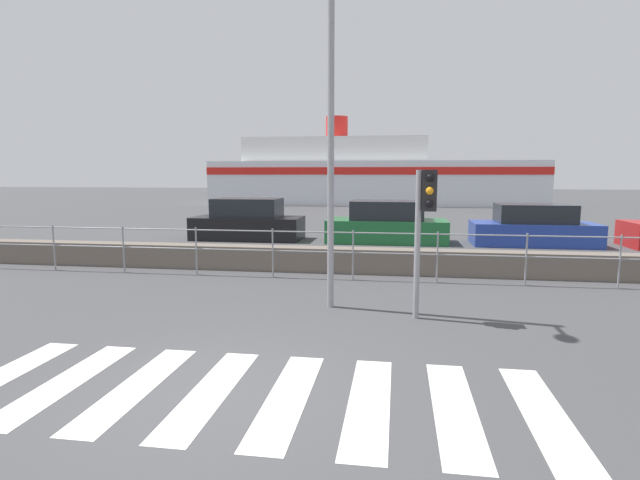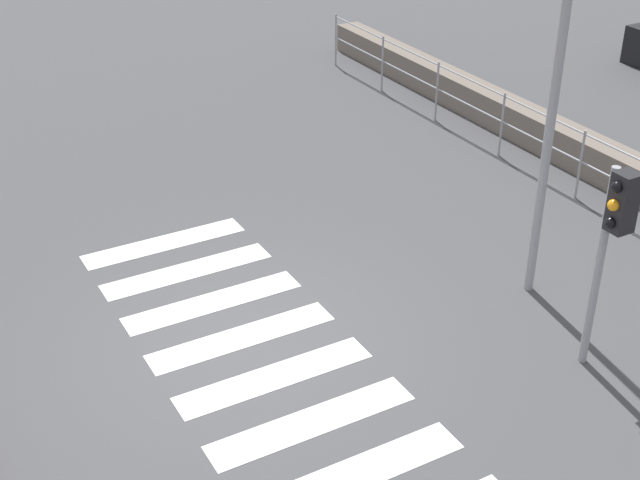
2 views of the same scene
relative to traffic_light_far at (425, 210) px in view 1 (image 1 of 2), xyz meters
The scene contains 10 objects.
ground_plane 4.51m from the traffic_light_far, 126.07° to the right, with size 160.00×160.00×0.00m, color #424244.
crosswalk 4.33m from the traffic_light_far, 121.90° to the right, with size 6.75×2.40×0.01m.
seawall 4.81m from the traffic_light_far, 122.08° to the left, with size 19.22×0.55×0.61m.
harbor_fence 3.99m from the traffic_light_far, 129.03° to the left, with size 17.34×0.04×1.17m.
traffic_light_far is the anchor object (origin of this frame).
streetlamp 2.81m from the traffic_light_far, 167.12° to the left, with size 0.32×0.92×6.72m.
ferry_boat 33.43m from the traffic_light_far, 95.23° to the left, with size 25.85×8.05×7.14m.
parked_car_black 11.44m from the traffic_light_far, 122.01° to the left, with size 4.10×1.75×1.55m.
parked_car_green 9.76m from the traffic_light_far, 94.89° to the left, with size 4.29×1.85×1.50m.
parked_car_blue 10.61m from the traffic_light_far, 66.34° to the left, with size 4.14×1.77×1.43m.
Camera 1 is at (1.96, -5.15, 2.46)m, focal length 28.00 mm.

